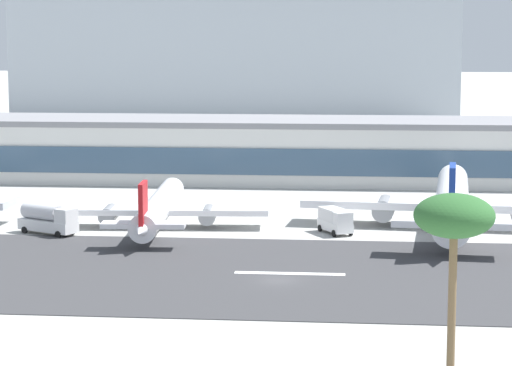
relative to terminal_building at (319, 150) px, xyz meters
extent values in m
plane|color=#A8A8A3|center=(-1.19, -79.66, -5.53)|extent=(1400.00, 1400.00, 0.00)
cube|color=#38383A|center=(-1.19, -76.31, -5.49)|extent=(800.00, 38.89, 0.08)
cube|color=white|center=(-0.24, -76.31, -5.44)|extent=(12.00, 1.20, 0.01)
cube|color=silver|center=(0.00, 0.06, -0.50)|extent=(180.19, 21.33, 10.05)
cube|color=#38516B|center=(0.00, -10.76, -1.01)|extent=(174.79, 0.30, 4.52)
cube|color=gray|center=(0.00, 0.06, 5.02)|extent=(182.00, 21.55, 1.00)
cube|color=#A8B2BC|center=(-30.94, 141.25, 13.53)|extent=(134.84, 34.62, 38.12)
cylinder|color=white|center=(-19.76, -48.64, -2.86)|extent=(5.79, 34.64, 3.45)
sphere|color=white|center=(-20.94, -31.44, -2.86)|extent=(3.28, 3.28, 3.28)
cone|color=white|center=(-18.59, -65.84, -2.86)|extent=(3.52, 6.40, 3.10)
cube|color=white|center=(-19.72, -49.33, -3.20)|extent=(29.99, 7.19, 0.76)
cylinder|color=gray|center=(-13.05, -48.87, -3.81)|extent=(2.57, 4.97, 2.24)
cylinder|color=gray|center=(-26.38, -49.79, -3.81)|extent=(2.57, 4.97, 2.24)
cube|color=white|center=(-18.68, -64.47, -2.51)|extent=(10.27, 3.53, 0.61)
cube|color=red|center=(-18.68, -64.47, -0.10)|extent=(0.87, 4.68, 5.52)
cylinder|color=black|center=(-19.65, -50.36, -5.06)|extent=(0.62, 0.62, 0.95)
cylinder|color=white|center=(19.75, -44.48, -2.01)|extent=(8.62, 45.62, 4.54)
sphere|color=white|center=(21.80, -21.87, -2.01)|extent=(4.31, 4.31, 4.31)
cone|color=white|center=(17.70, -67.08, -2.01)|extent=(4.81, 8.51, 4.09)
cube|color=white|center=(19.67, -45.38, -2.47)|extent=(40.87, 10.43, 1.00)
cylinder|color=gray|center=(10.61, -44.56, -3.26)|extent=(3.51, 6.60, 2.95)
cube|color=white|center=(17.87, -65.27, -1.56)|extent=(14.02, 4.97, 0.80)
cube|color=navy|center=(17.87, -65.27, 1.62)|extent=(1.28, 6.17, 7.26)
cylinder|color=black|center=(19.55, -46.74, -4.91)|extent=(0.82, 0.82, 1.25)
cube|color=white|center=(4.12, -51.74, -4.48)|extent=(4.89, 6.43, 1.20)
cube|color=silver|center=(3.79, -51.10, -3.08)|extent=(4.03, 4.90, 1.60)
cube|color=white|center=(5.11, -53.66, -3.13)|extent=(2.73, 2.51, 1.50)
cylinder|color=black|center=(4.02, -54.16, -5.08)|extent=(0.66, 0.93, 0.90)
cylinder|color=black|center=(6.15, -53.06, -5.08)|extent=(0.66, 0.93, 0.90)
cylinder|color=black|center=(2.09, -50.43, -5.08)|extent=(0.66, 0.93, 0.90)
cylinder|color=black|center=(4.22, -49.33, -5.08)|extent=(0.66, 0.93, 0.90)
cube|color=white|center=(-33.08, -55.73, -4.38)|extent=(8.73, 6.25, 1.40)
cylinder|color=silver|center=(-33.98, -55.25, -2.63)|extent=(6.09, 4.55, 2.10)
cube|color=white|center=(-30.22, -57.23, -2.78)|extent=(2.92, 3.07, 1.80)
cylinder|color=black|center=(-31.05, -58.26, -5.08)|extent=(0.93, 0.67, 0.90)
cylinder|color=black|center=(-29.84, -55.96, -5.08)|extent=(0.93, 0.67, 0.90)
cylinder|color=black|center=(-36.32, -55.50, -5.08)|extent=(0.93, 0.67, 0.90)
cylinder|color=black|center=(-35.11, -53.19, -5.08)|extent=(0.93, 0.67, 0.90)
cylinder|color=brown|center=(14.08, -110.14, 0.63)|extent=(0.62, 0.62, 12.32)
ellipsoid|color=#2D602D|center=(14.08, -110.14, 6.79)|extent=(6.01, 6.01, 3.31)
camera|label=1|loc=(6.91, -188.45, 19.81)|focal=74.51mm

